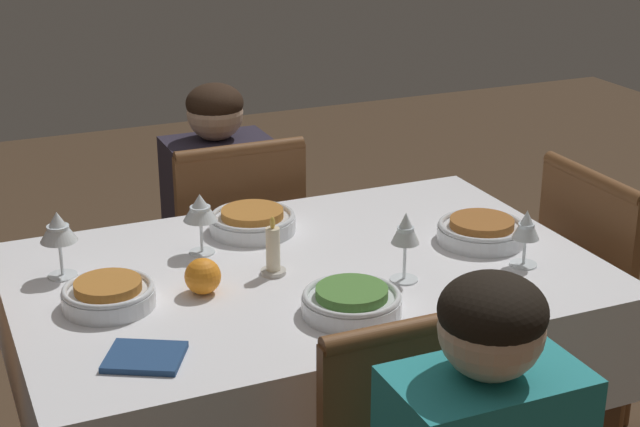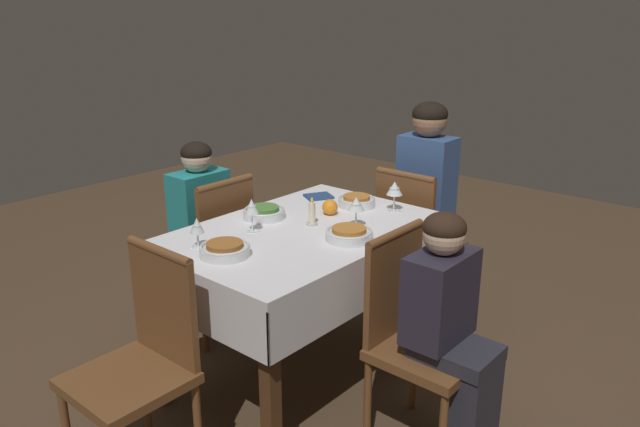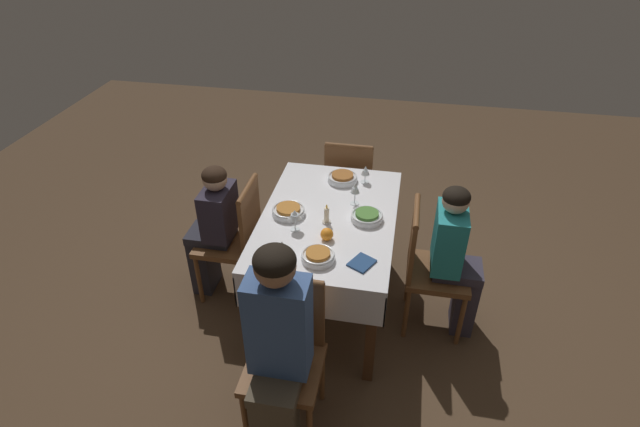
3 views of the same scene
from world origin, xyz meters
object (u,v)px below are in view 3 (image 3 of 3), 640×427
Objects in this scene: candle_centerpiece at (327,216)px; bowl_north at (367,217)px; chair_east at (286,350)px; napkin_red_folded at (362,263)px; dining_table at (328,230)px; bowl_west at (342,178)px; chair_south at (236,235)px; orange_fruit at (327,234)px; person_adult_denim at (277,345)px; bowl_south at (288,211)px; wine_glass_east at (282,247)px; wine_glass_south at (295,215)px; chair_west at (349,184)px; bowl_east at (318,256)px; wine_glass_west at (365,171)px; person_child_teal at (456,256)px; wine_glass_north at (355,189)px; chair_north at (428,263)px; person_child_dark at (213,226)px.

bowl_north is at bearing 106.79° from candle_centerpiece.
chair_east is 0.62m from napkin_red_folded.
candle_centerpiece reaches higher than dining_table.
chair_south is at bearing -59.07° from bowl_west.
person_adult_denim is at bearing -7.57° from orange_fruit.
bowl_south is 0.49m from bowl_north.
orange_fruit is (0.21, 0.28, 0.01)m from bowl_south.
wine_glass_east is 0.32m from wine_glass_south.
chair_west is 1.34m from napkin_red_folded.
wine_glass_east reaches higher than napkin_red_folded.
dining_table is at bearing -177.82° from bowl_east.
person_adult_denim reaches higher than candle_centerpiece.
chair_west is at bearing -179.34° from orange_fruit.
wine_glass_south is (-0.68, -0.10, 0.38)m from chair_east.
wine_glass_west is 0.56m from candle_centerpiece.
person_child_teal is 14.07× the size of orange_fruit.
bowl_west is at bearing 179.76° from bowl_east.
wine_glass_south is 1.07× the size of candle_centerpiece.
wine_glass_north is at bearing 155.08° from wine_glass_east.
bowl_west is at bearing 86.03° from chair_east.
chair_east is at bearing -36.91° from napkin_red_folded.
person_child_teal is at bearing 53.60° from wine_glass_west.
napkin_red_folded is (0.41, -0.39, 0.28)m from chair_north.
wine_glass_south is 0.73m from wine_glass_west.
person_adult_denim is 9.43× the size of candle_centerpiece.
wine_glass_south is at bearing 101.55° from chair_north.
wine_glass_east is (0.06, -0.19, 0.08)m from bowl_east.
dining_table is 6.08× the size of bowl_west.
bowl_east is at bearing 2.18° from dining_table.
wine_glass_east is at bearing -18.74° from dining_table.
bowl_south is at bearing -41.52° from wine_glass_west.
chair_north is 0.85× the size of person_child_teal.
chair_west is 0.57m from wine_glass_west.
dining_table is 1.39× the size of chair_south.
candle_centerpiece is at bearing 95.29° from chair_north.
chair_south is at bearing 122.77° from chair_east.
candle_centerpiece is (-0.94, 0.07, 0.12)m from person_adult_denim.
dining_table is 1.39× the size of chair_east.
wine_glass_east is 0.45m from napkin_red_folded.
wine_glass_north is at bearing -150.37° from bowl_north.
bowl_north is (-0.01, -0.41, 0.30)m from chair_north.
person_adult_denim is at bearing -3.97° from dining_table.
person_adult_denim reaches higher than napkin_red_folded.
person_child_dark is at bearing -113.24° from napkin_red_folded.
person_child_dark is 0.90m from wine_glass_east.
chair_west is 6.99× the size of wine_glass_west.
wine_glass_east is at bearing -22.00° from candle_centerpiece.
napkin_red_folded is (0.24, 0.43, -0.10)m from wine_glass_south.
bowl_east is 0.63m from wine_glass_north.
person_child_teal reaches higher than bowl_south.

